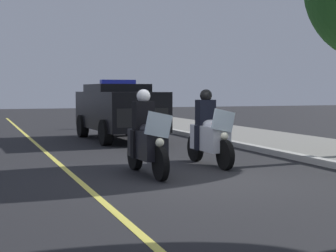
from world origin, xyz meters
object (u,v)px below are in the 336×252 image
(police_motorcycle_lead_right, at_px, (209,134))
(cyclist_background, at_px, (124,109))
(police_motorcycle_lead_left, at_px, (147,140))
(police_suv, at_px, (119,109))

(police_motorcycle_lead_right, xyz_separation_m, cyclist_background, (-12.16, 1.33, 0.14))
(police_motorcycle_lead_left, bearing_deg, police_motorcycle_lead_right, 114.99)
(police_suv, bearing_deg, police_motorcycle_lead_left, -10.63)
(cyclist_background, bearing_deg, police_motorcycle_lead_left, -13.37)
(police_motorcycle_lead_left, distance_m, cyclist_background, 13.34)
(police_motorcycle_lead_right, relative_size, police_suv, 0.43)
(cyclist_background, bearing_deg, police_suv, -16.88)
(police_suv, relative_size, cyclist_background, 2.82)
(police_suv, bearing_deg, police_motorcycle_lead_right, 3.16)
(police_motorcycle_lead_left, relative_size, cyclist_background, 1.22)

